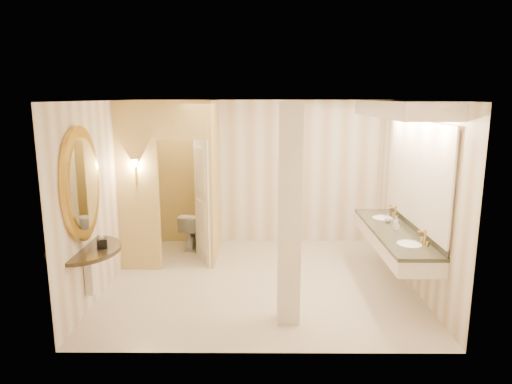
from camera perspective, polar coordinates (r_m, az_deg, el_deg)
floor at (r=7.09m, az=0.48°, el=-11.05°), size 4.50×4.50×0.00m
ceiling at (r=6.53m, az=0.52°, el=11.34°), size 4.50×4.50×0.00m
wall_back at (r=8.65m, az=0.46°, el=2.46°), size 4.50×0.02×2.70m
wall_front at (r=4.74m, az=0.57°, el=-5.39°), size 4.50×0.02×2.70m
wall_left at (r=7.04m, az=-18.13°, el=-0.28°), size 0.02×4.00×2.70m
wall_right at (r=7.06m, az=19.10°, el=-0.32°), size 0.02×4.00×2.70m
toilet_closet at (r=7.70m, az=-7.90°, el=1.47°), size 1.50×1.55×2.70m
wall_sconce at (r=7.29m, az=-14.85°, el=3.36°), size 0.14×0.14×0.42m
vanity at (r=6.75m, az=17.56°, el=1.67°), size 0.75×2.61×2.09m
console_shelf at (r=6.08m, az=-20.83°, el=-2.31°), size 1.10×1.10×2.00m
pillar at (r=5.48m, az=4.20°, el=-3.04°), size 0.27×0.27×2.70m
tissue_box at (r=6.12m, az=-18.72°, el=-6.11°), size 0.16×0.16×0.12m
toilet at (r=8.54m, az=-7.88°, el=-4.72°), size 0.48×0.72×0.68m
soap_bottle_a at (r=6.88m, az=17.23°, el=-4.07°), size 0.06×0.06×0.12m
soap_bottle_b at (r=7.25m, az=16.18°, el=-3.14°), size 0.12×0.12×0.13m
soap_bottle_c at (r=6.90m, az=17.10°, el=-3.70°), size 0.10×0.10×0.19m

